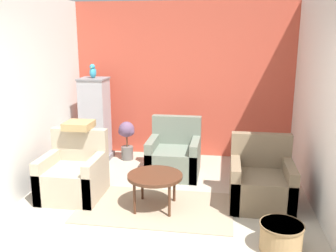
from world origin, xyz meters
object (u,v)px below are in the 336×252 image
object	(u,v)px
armchair_right	(261,183)
potted_plant	(127,136)
armchair_middle	(174,157)
wicker_basket	(281,236)
coffee_table	(155,178)
parrot	(93,71)
birdcage	(95,120)
armchair_left	(74,176)

from	to	relation	value
armchair_right	potted_plant	world-z (taller)	armchair_right
armchair_middle	wicker_basket	xyz separation A→B (m)	(1.40, -1.99, -0.13)
coffee_table	parrot	world-z (taller)	parrot
birdcage	parrot	world-z (taller)	parrot
birdcage	wicker_basket	world-z (taller)	birdcage
coffee_table	wicker_basket	distance (m)	1.67
coffee_table	potted_plant	size ratio (longest dim) A/B	1.02
armchair_right	potted_plant	xyz separation A→B (m)	(-2.21, 1.48, 0.14)
coffee_table	wicker_basket	xyz separation A→B (m)	(1.47, -0.75, -0.26)
potted_plant	armchair_middle	bearing A→B (deg)	-31.79
potted_plant	wicker_basket	xyz separation A→B (m)	(2.33, -2.56, -0.27)
potted_plant	wicker_basket	bearing A→B (deg)	-47.74
coffee_table	potted_plant	distance (m)	2.01
birdcage	parrot	size ratio (longest dim) A/B	6.01
armchair_middle	potted_plant	distance (m)	1.10
armchair_middle	parrot	bearing A→B (deg)	160.51
parrot	potted_plant	world-z (taller)	parrot
armchair_left	wicker_basket	size ratio (longest dim) A/B	1.97
wicker_basket	armchair_right	bearing A→B (deg)	96.46
armchair_left	coffee_table	bearing A→B (deg)	-9.62
birdcage	armchair_right	bearing A→B (deg)	-27.38
armchair_middle	potted_plant	xyz separation A→B (m)	(-0.93, 0.58, 0.14)
armchair_left	armchair_middle	xyz separation A→B (m)	(1.25, 1.04, 0.00)
coffee_table	armchair_left	world-z (taller)	armchair_left
armchair_left	wicker_basket	bearing A→B (deg)	-19.71
armchair_left	birdcage	xyz separation A→B (m)	(-0.22, 1.56, 0.43)
armchair_right	birdcage	bearing A→B (deg)	152.62
wicker_basket	armchair_middle	bearing A→B (deg)	125.14
coffee_table	birdcage	size ratio (longest dim) A/B	0.48
coffee_table	armchair_right	size ratio (longest dim) A/B	0.79
armchair_middle	wicker_basket	size ratio (longest dim) A/B	1.97
armchair_middle	parrot	world-z (taller)	parrot
birdcage	wicker_basket	bearing A→B (deg)	-41.08
armchair_middle	birdcage	xyz separation A→B (m)	(-1.48, 0.52, 0.43)
armchair_right	armchair_middle	xyz separation A→B (m)	(-1.28, 0.91, 0.00)
armchair_left	armchair_right	size ratio (longest dim) A/B	1.00
armchair_middle	parrot	size ratio (longest dim) A/B	3.69
parrot	wicker_basket	world-z (taller)	parrot
coffee_table	potted_plant	xyz separation A→B (m)	(-0.86, 1.81, 0.01)
armchair_left	wicker_basket	world-z (taller)	armchair_left
armchair_left	armchair_middle	size ratio (longest dim) A/B	1.00
armchair_right	wicker_basket	distance (m)	1.10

